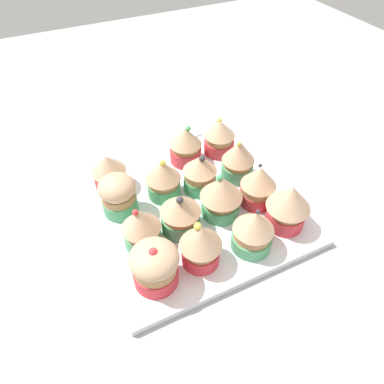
{
  "coord_description": "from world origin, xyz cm",
  "views": [
    {
      "loc": [
        -35.48,
        17.17,
        43.71
      ],
      "look_at": [
        0.0,
        0.0,
        4.2
      ],
      "focal_mm": 32.97,
      "sensor_mm": 36.0,
      "label": 1
    }
  ],
  "objects_px": {
    "cupcake_4": "(253,230)",
    "cupcake_6": "(200,173)",
    "cupcake_5": "(221,195)",
    "cupcake_9": "(181,212)",
    "cupcake_7": "(186,145)",
    "cupcake_10": "(163,179)",
    "cupcake_13": "(118,195)",
    "cupcake_11": "(155,265)",
    "cupcake_12": "(141,228)",
    "cupcake_3": "(219,137)",
    "cupcake_0": "(288,205)",
    "cupcake_8": "(201,244)",
    "cupcake_2": "(238,159)",
    "napkin": "(162,123)",
    "cupcake_1": "(258,185)",
    "baking_tray": "(192,207)",
    "cupcake_14": "(109,171)"
  },
  "relations": [
    {
      "from": "cupcake_4",
      "to": "cupcake_6",
      "type": "height_order",
      "value": "same"
    },
    {
      "from": "cupcake_5",
      "to": "cupcake_9",
      "type": "height_order",
      "value": "cupcake_5"
    },
    {
      "from": "cupcake_4",
      "to": "cupcake_7",
      "type": "relative_size",
      "value": 0.97
    },
    {
      "from": "cupcake_10",
      "to": "cupcake_13",
      "type": "distance_m",
      "value": 0.08
    },
    {
      "from": "cupcake_11",
      "to": "cupcake_12",
      "type": "xyz_separation_m",
      "value": [
        0.07,
        -0.01,
        0.0
      ]
    },
    {
      "from": "cupcake_3",
      "to": "cupcake_10",
      "type": "height_order",
      "value": "cupcake_10"
    },
    {
      "from": "cupcake_0",
      "to": "cupcake_6",
      "type": "xyz_separation_m",
      "value": [
        0.13,
        0.08,
        -0.01
      ]
    },
    {
      "from": "cupcake_4",
      "to": "cupcake_9",
      "type": "relative_size",
      "value": 0.98
    },
    {
      "from": "cupcake_4",
      "to": "cupcake_8",
      "type": "bearing_deg",
      "value": 83.17
    },
    {
      "from": "cupcake_2",
      "to": "napkin",
      "type": "distance_m",
      "value": 0.23
    },
    {
      "from": "cupcake_8",
      "to": "cupcake_10",
      "type": "relative_size",
      "value": 1.04
    },
    {
      "from": "cupcake_3",
      "to": "cupcake_8",
      "type": "bearing_deg",
      "value": 145.26
    },
    {
      "from": "cupcake_12",
      "to": "cupcake_10",
      "type": "bearing_deg",
      "value": -39.69
    },
    {
      "from": "cupcake_1",
      "to": "cupcake_4",
      "type": "distance_m",
      "value": 0.09
    },
    {
      "from": "cupcake_5",
      "to": "cupcake_12",
      "type": "height_order",
      "value": "cupcake_5"
    },
    {
      "from": "cupcake_12",
      "to": "baking_tray",
      "type": "bearing_deg",
      "value": -68.57
    },
    {
      "from": "cupcake_13",
      "to": "napkin",
      "type": "distance_m",
      "value": 0.27
    },
    {
      "from": "cupcake_3",
      "to": "cupcake_4",
      "type": "height_order",
      "value": "cupcake_4"
    },
    {
      "from": "cupcake_6",
      "to": "baking_tray",
      "type": "bearing_deg",
      "value": 136.12
    },
    {
      "from": "cupcake_10",
      "to": "baking_tray",
      "type": "bearing_deg",
      "value": -143.37
    },
    {
      "from": "cupcake_11",
      "to": "cupcake_10",
      "type": "bearing_deg",
      "value": -26.42
    },
    {
      "from": "cupcake_13",
      "to": "cupcake_3",
      "type": "bearing_deg",
      "value": -73.23
    },
    {
      "from": "cupcake_12",
      "to": "cupcake_13",
      "type": "bearing_deg",
      "value": 7.21
    },
    {
      "from": "cupcake_5",
      "to": "napkin",
      "type": "xyz_separation_m",
      "value": [
        0.29,
        -0.02,
        -0.05
      ]
    },
    {
      "from": "baking_tray",
      "to": "cupcake_4",
      "type": "distance_m",
      "value": 0.13
    },
    {
      "from": "cupcake_6",
      "to": "cupcake_13",
      "type": "relative_size",
      "value": 1.02
    },
    {
      "from": "napkin",
      "to": "cupcake_7",
      "type": "bearing_deg",
      "value": 175.55
    },
    {
      "from": "cupcake_7",
      "to": "napkin",
      "type": "bearing_deg",
      "value": -4.45
    },
    {
      "from": "cupcake_3",
      "to": "cupcake_11",
      "type": "bearing_deg",
      "value": 134.67
    },
    {
      "from": "cupcake_5",
      "to": "cupcake_8",
      "type": "height_order",
      "value": "cupcake_5"
    },
    {
      "from": "cupcake_13",
      "to": "cupcake_4",
      "type": "bearing_deg",
      "value": -135.08
    },
    {
      "from": "cupcake_2",
      "to": "cupcake_9",
      "type": "height_order",
      "value": "cupcake_2"
    },
    {
      "from": "cupcake_0",
      "to": "cupcake_9",
      "type": "xyz_separation_m",
      "value": [
        0.06,
        0.15,
        -0.01
      ]
    },
    {
      "from": "cupcake_4",
      "to": "cupcake_14",
      "type": "distance_m",
      "value": 0.26
    },
    {
      "from": "cupcake_4",
      "to": "cupcake_5",
      "type": "relative_size",
      "value": 0.93
    },
    {
      "from": "cupcake_3",
      "to": "cupcake_11",
      "type": "distance_m",
      "value": 0.3
    },
    {
      "from": "cupcake_3",
      "to": "cupcake_9",
      "type": "distance_m",
      "value": 0.2
    },
    {
      "from": "cupcake_2",
      "to": "cupcake_7",
      "type": "relative_size",
      "value": 1.04
    },
    {
      "from": "cupcake_11",
      "to": "cupcake_14",
      "type": "height_order",
      "value": "cupcake_11"
    },
    {
      "from": "cupcake_7",
      "to": "cupcake_8",
      "type": "relative_size",
      "value": 0.97
    },
    {
      "from": "baking_tray",
      "to": "cupcake_4",
      "type": "height_order",
      "value": "cupcake_4"
    },
    {
      "from": "cupcake_7",
      "to": "cupcake_11",
      "type": "xyz_separation_m",
      "value": [
        -0.21,
        0.14,
        -0.0
      ]
    },
    {
      "from": "cupcake_6",
      "to": "cupcake_11",
      "type": "height_order",
      "value": "same"
    },
    {
      "from": "cupcake_6",
      "to": "cupcake_14",
      "type": "height_order",
      "value": "cupcake_6"
    },
    {
      "from": "baking_tray",
      "to": "cupcake_10",
      "type": "height_order",
      "value": "cupcake_10"
    },
    {
      "from": "cupcake_3",
      "to": "cupcake_14",
      "type": "xyz_separation_m",
      "value": [
        -0.0,
        0.21,
        0.0
      ]
    },
    {
      "from": "cupcake_12",
      "to": "cupcake_14",
      "type": "bearing_deg",
      "value": 2.92
    },
    {
      "from": "cupcake_3",
      "to": "cupcake_11",
      "type": "xyz_separation_m",
      "value": [
        -0.21,
        0.21,
        0.0
      ]
    },
    {
      "from": "baking_tray",
      "to": "cupcake_7",
      "type": "distance_m",
      "value": 0.12
    },
    {
      "from": "baking_tray",
      "to": "cupcake_6",
      "type": "relative_size",
      "value": 4.41
    }
  ]
}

